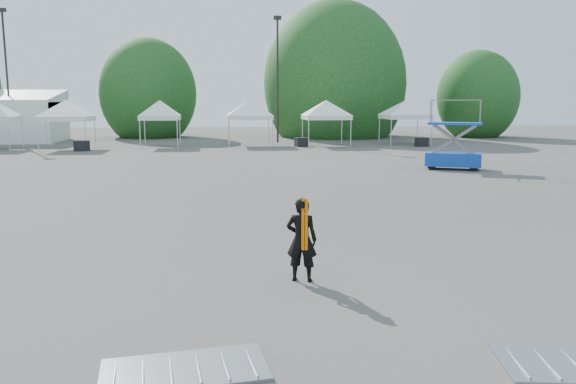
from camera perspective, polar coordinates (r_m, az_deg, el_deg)
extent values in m
plane|color=#474442|center=(13.33, 0.00, -4.87)|extent=(120.00, 120.00, 0.00)
cylinder|color=black|center=(49.68, -26.63, 10.27)|extent=(0.16, 0.16, 10.00)
cube|color=black|center=(50.13, -27.07, 16.15)|extent=(0.60, 0.25, 0.30)
cylinder|color=black|center=(45.09, -1.06, 11.11)|extent=(0.16, 0.16, 9.50)
cube|color=black|center=(45.52, -1.08, 17.29)|extent=(0.60, 0.25, 0.30)
cylinder|color=#382314|center=(53.27, -13.88, 6.67)|extent=(0.36, 0.36, 2.27)
ellipsoid|color=#184316|center=(53.24, -14.00, 9.68)|extent=(4.16, 4.16, 4.78)
cylinder|color=#382314|center=(52.93, 4.70, 7.17)|extent=(0.36, 0.36, 2.80)
ellipsoid|color=#184316|center=(52.92, 4.75, 10.90)|extent=(5.12, 5.12, 5.89)
cylinder|color=#382314|center=(55.16, 18.56, 6.44)|extent=(0.36, 0.36, 2.10)
ellipsoid|color=#184316|center=(55.12, 18.70, 9.13)|extent=(3.84, 3.84, 4.42)
cylinder|color=silver|center=(41.76, -26.51, 5.16)|extent=(0.06, 0.06, 2.00)
cylinder|color=silver|center=(44.32, -25.35, 5.42)|extent=(0.06, 0.06, 2.00)
cylinder|color=silver|center=(40.36, -24.08, 5.22)|extent=(0.06, 0.06, 2.00)
cylinder|color=silver|center=(39.58, -19.91, 5.40)|extent=(0.06, 0.06, 2.00)
cylinder|color=silver|center=(43.24, -22.91, 5.50)|extent=(0.06, 0.06, 2.00)
cylinder|color=silver|center=(42.51, -19.00, 5.68)|extent=(0.06, 0.06, 2.00)
cube|color=white|center=(41.35, -21.56, 6.95)|extent=(3.21, 3.21, 0.30)
pyramid|color=white|center=(41.33, -21.67, 8.68)|extent=(4.53, 4.53, 1.10)
cylinder|color=silver|center=(40.33, -14.80, 5.71)|extent=(0.06, 0.06, 2.00)
cylinder|color=silver|center=(40.06, -11.17, 5.82)|extent=(0.06, 0.06, 2.00)
cylinder|color=silver|center=(42.85, -14.34, 5.91)|extent=(0.06, 0.06, 2.00)
cylinder|color=silver|center=(42.60, -10.92, 6.01)|extent=(0.06, 0.06, 2.00)
cube|color=white|center=(41.40, -12.86, 7.36)|extent=(2.75, 2.75, 0.30)
pyramid|color=white|center=(41.38, -12.93, 9.09)|extent=(3.89, 3.89, 1.10)
cylinder|color=silver|center=(40.12, -5.99, 5.94)|extent=(0.06, 0.06, 2.00)
cylinder|color=silver|center=(40.28, -1.60, 6.00)|extent=(0.06, 0.06, 2.00)
cylinder|color=silver|center=(43.18, -6.06, 6.17)|extent=(0.06, 0.06, 2.00)
cylinder|color=silver|center=(43.33, -1.98, 6.23)|extent=(0.06, 0.06, 2.00)
cube|color=white|center=(41.65, -3.92, 7.58)|extent=(3.27, 3.27, 0.30)
pyramid|color=white|center=(41.64, -3.94, 9.30)|extent=(4.62, 4.62, 1.10)
cylinder|color=silver|center=(39.82, 2.11, 5.96)|extent=(0.06, 0.06, 2.00)
cylinder|color=silver|center=(40.40, 6.40, 5.96)|extent=(0.06, 0.06, 2.00)
cylinder|color=silver|center=(42.82, 1.48, 6.19)|extent=(0.06, 0.06, 2.00)
cylinder|color=silver|center=(43.36, 5.48, 6.19)|extent=(0.06, 0.06, 2.00)
cube|color=white|center=(41.53, 3.88, 7.57)|extent=(3.24, 3.24, 0.30)
pyramid|color=white|center=(41.51, 3.90, 9.30)|extent=(4.58, 4.58, 1.10)
cylinder|color=silver|center=(41.95, 10.43, 5.98)|extent=(0.06, 0.06, 2.00)
cylinder|color=silver|center=(42.97, 14.41, 5.92)|extent=(0.06, 0.06, 2.00)
cylinder|color=silver|center=(44.92, 9.26, 6.22)|extent=(0.06, 0.06, 2.00)
cylinder|color=silver|center=(45.88, 13.01, 6.16)|extent=(0.06, 0.06, 2.00)
cube|color=white|center=(43.86, 11.82, 7.49)|extent=(3.31, 3.31, 0.30)
pyramid|color=white|center=(43.84, 11.88, 9.12)|extent=(4.67, 4.67, 1.10)
imported|color=black|center=(10.17, 1.39, -4.86)|extent=(0.65, 0.52, 1.54)
cube|color=orange|center=(9.95, 1.52, -3.35)|extent=(0.12, 0.02, 0.92)
cube|color=#0D32AD|center=(28.20, 16.43, 3.21)|extent=(2.87, 2.24, 0.64)
cube|color=#0D32AD|center=(28.08, 16.59, 6.68)|extent=(2.75, 2.15, 0.11)
cylinder|color=black|center=(27.73, 14.38, 2.60)|extent=(0.42, 0.31, 0.39)
cylinder|color=black|center=(27.69, 18.37, 2.41)|extent=(0.42, 0.31, 0.39)
cylinder|color=black|center=(28.80, 14.51, 2.83)|extent=(0.42, 0.31, 0.39)
cylinder|color=black|center=(28.75, 18.35, 2.64)|extent=(0.42, 0.31, 0.39)
cube|color=#95979C|center=(7.24, -10.45, -17.36)|extent=(2.10, 1.24, 0.05)
cube|color=black|center=(39.53, -20.21, 4.42)|extent=(0.94, 0.78, 0.67)
cube|color=black|center=(40.75, 1.35, 5.10)|extent=(0.98, 0.85, 0.66)
cube|color=black|center=(42.02, 13.42, 4.95)|extent=(0.94, 0.81, 0.63)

